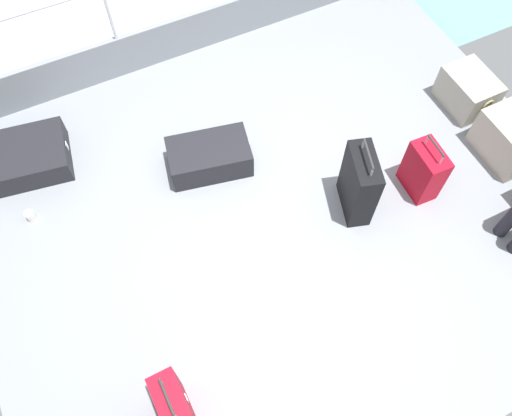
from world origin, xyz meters
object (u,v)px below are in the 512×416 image
at_px(suitcase_2, 424,171).
at_px(suitcase_5, 359,184).
at_px(cargo_crate_0, 468,91).
at_px(suitcase_0, 175,407).
at_px(paper_cup, 31,216).
at_px(cargo_crate_1, 509,139).
at_px(suitcase_3, 27,157).
at_px(suitcase_4, 209,157).

distance_m(suitcase_2, suitcase_5, 0.62).
xyz_separation_m(cargo_crate_0, suitcase_0, (1.46, -3.60, 0.12)).
bearing_deg(paper_cup, cargo_crate_1, 73.18).
relative_size(cargo_crate_1, suitcase_0, 0.88).
xyz_separation_m(suitcase_2, suitcase_3, (-1.76, -3.04, -0.14)).
height_order(cargo_crate_1, suitcase_0, suitcase_0).
xyz_separation_m(suitcase_3, paper_cup, (0.56, -0.14, -0.07)).
height_order(suitcase_3, suitcase_5, suitcase_5).
distance_m(suitcase_0, suitcase_4, 2.16).
relative_size(suitcase_0, suitcase_2, 1.10).
xyz_separation_m(cargo_crate_1, paper_cup, (-1.24, -4.11, -0.16)).
height_order(suitcase_0, suitcase_3, suitcase_0).
relative_size(suitcase_2, paper_cup, 6.29).
distance_m(cargo_crate_1, suitcase_3, 4.36).
relative_size(suitcase_2, suitcase_4, 0.79).
height_order(cargo_crate_0, cargo_crate_1, cargo_crate_1).
bearing_deg(suitcase_0, suitcase_3, -170.92).
xyz_separation_m(cargo_crate_0, suitcase_3, (-1.16, -4.01, -0.06)).
bearing_deg(suitcase_3, suitcase_4, 63.49).
xyz_separation_m(cargo_crate_0, suitcase_5, (0.52, -1.58, 0.16)).
bearing_deg(suitcase_3, suitcase_5, 55.51).
distance_m(suitcase_3, suitcase_4, 1.65).
bearing_deg(suitcase_4, cargo_crate_1, 66.81).
relative_size(cargo_crate_1, suitcase_5, 0.78).
xyz_separation_m(suitcase_0, suitcase_3, (-2.61, -0.42, -0.18)).
distance_m(suitcase_5, paper_cup, 2.82).
xyz_separation_m(cargo_crate_1, suitcase_3, (-1.80, -3.97, -0.09)).
xyz_separation_m(suitcase_2, paper_cup, (-1.20, -3.18, -0.21)).
relative_size(suitcase_4, suitcase_5, 1.02).
relative_size(cargo_crate_1, suitcase_2, 0.96).
bearing_deg(suitcase_4, suitcase_0, -29.46).
xyz_separation_m(suitcase_0, paper_cup, (-2.05, -0.56, -0.25)).
xyz_separation_m(cargo_crate_1, suitcase_2, (-0.04, -0.92, 0.05)).
bearing_deg(cargo_crate_1, suitcase_2, -92.55).
bearing_deg(cargo_crate_1, suitcase_0, -77.20).
distance_m(suitcase_4, suitcase_5, 1.35).
bearing_deg(suitcase_2, cargo_crate_1, 87.45).
bearing_deg(suitcase_4, suitcase_3, -116.51).
bearing_deg(cargo_crate_0, suitcase_0, -67.96).
height_order(cargo_crate_1, suitcase_5, suitcase_5).
distance_m(suitcase_3, suitcase_5, 2.96).
relative_size(cargo_crate_0, suitcase_4, 0.69).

